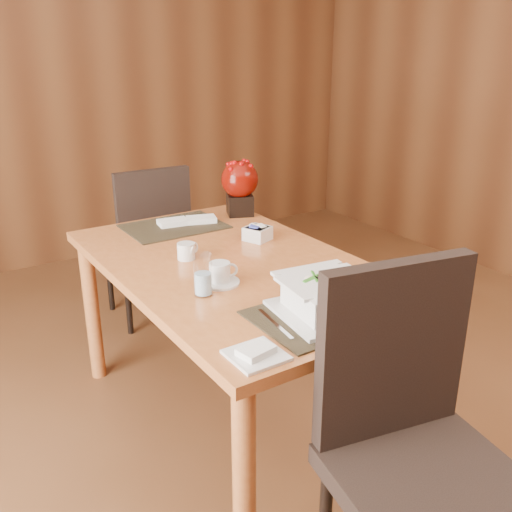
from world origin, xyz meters
TOP-DOWN VIEW (x-y plane):
  - ground at (0.00, 0.00)m, footprint 6.00×6.00m
  - back_wall at (0.00, 3.00)m, footprint 5.00×0.02m
  - dining_table at (0.00, 0.60)m, footprint 0.90×1.50m
  - placemat_near at (0.00, 0.05)m, footprint 0.45×0.33m
  - placemat_far at (0.00, 1.15)m, footprint 0.45×0.33m
  - soup_setting at (0.01, 0.05)m, footprint 0.34×0.34m
  - coffee_cup at (-0.15, 0.45)m, footprint 0.14×0.14m
  - water_glass at (-0.25, 0.40)m, footprint 0.07×0.07m
  - creamer_jug at (-0.14, 0.74)m, footprint 0.11×0.11m
  - sugar_caddy at (0.23, 0.78)m, footprint 0.13×0.13m
  - berry_decor at (0.37, 1.16)m, footprint 0.19×0.19m
  - napkins_far at (0.08, 1.15)m, footprint 0.29×0.16m
  - bread_plate at (-0.32, -0.05)m, footprint 0.15×0.15m
  - near_chair at (-0.03, -0.38)m, footprint 0.57×0.57m
  - far_chair at (0.09, 1.71)m, footprint 0.46×0.46m

SIDE VIEW (x-z plane):
  - ground at x=0.00m, z-range 0.00..0.00m
  - far_chair at x=0.09m, z-range 0.06..0.99m
  - near_chair at x=-0.03m, z-range 0.07..1.10m
  - dining_table at x=0.00m, z-range 0.28..1.03m
  - placemat_near at x=0.00m, z-range 0.75..0.76m
  - placemat_far at x=0.00m, z-range 0.75..0.76m
  - bread_plate at x=-0.32m, z-range 0.75..0.76m
  - napkins_far at x=0.08m, z-range 0.76..0.78m
  - sugar_caddy at x=0.23m, z-range 0.75..0.81m
  - creamer_jug at x=-0.14m, z-range 0.75..0.82m
  - coffee_cup at x=-0.15m, z-range 0.74..0.83m
  - soup_setting at x=0.01m, z-range 0.75..0.87m
  - water_glass at x=-0.25m, z-range 0.75..0.90m
  - berry_decor at x=0.37m, z-range 0.77..1.04m
  - back_wall at x=0.00m, z-range 0.00..2.80m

